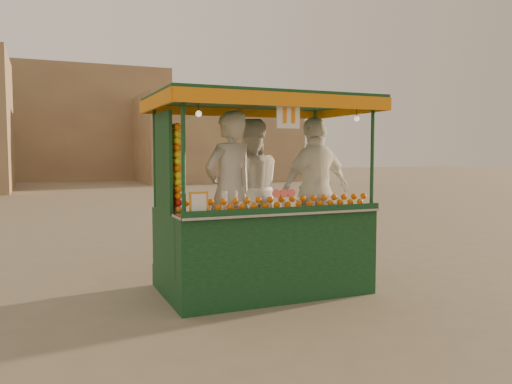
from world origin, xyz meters
name	(u,v)px	position (x,y,z in m)	size (l,w,h in m)	color
ground	(295,288)	(0.00, 0.00, 0.00)	(90.00, 90.00, 0.00)	#6D614E
building_right	(215,139)	(7.00, 24.00, 2.50)	(9.00, 6.00, 5.00)	#A0885B
building_center	(53,125)	(-2.00, 30.00, 3.50)	(14.00, 7.00, 7.00)	#A0885B
juice_cart	(259,230)	(-0.47, 0.02, 0.76)	(2.58, 1.67, 2.35)	black
vendor_left	(229,191)	(-0.80, 0.17, 1.22)	(0.80, 0.66, 1.90)	beige
vendor_middle	(250,190)	(-0.33, 0.67, 1.19)	(0.99, 0.83, 1.84)	white
vendor_right	(316,190)	(0.40, 0.19, 1.20)	(1.17, 0.69, 1.86)	white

